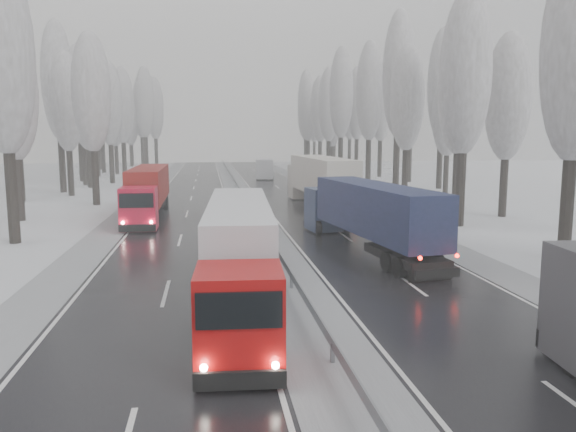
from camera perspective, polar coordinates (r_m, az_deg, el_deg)
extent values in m
cube|color=black|center=(42.34, 3.81, -0.63)|extent=(7.50, 200.00, 0.03)
cube|color=black|center=(41.49, -10.53, -0.93)|extent=(7.50, 200.00, 0.03)
cube|color=#9FA3A7|center=(41.59, -3.28, -0.78)|extent=(3.00, 200.00, 0.04)
cube|color=#9FA3A7|center=(43.62, 10.19, -0.48)|extent=(2.40, 200.00, 0.04)
cube|color=#9FA3A7|center=(42.00, -17.29, -1.05)|extent=(2.40, 200.00, 0.04)
cube|color=slate|center=(41.50, -3.29, 0.01)|extent=(0.06, 200.00, 0.32)
cube|color=slate|center=(39.57, -3.04, -0.82)|extent=(0.12, 0.12, 0.60)
cube|color=slate|center=(71.29, -5.32, 3.14)|extent=(0.12, 0.12, 0.60)
cylinder|color=black|center=(32.58, 26.47, 0.85)|extent=(0.68, 0.68, 5.60)
cylinder|color=black|center=(42.15, 17.13, 2.82)|extent=(0.68, 0.68, 5.62)
ellipsoid|color=gray|center=(42.22, 17.60, 13.73)|extent=(3.60, 3.60, 11.48)
cylinder|color=black|center=(48.24, 21.04, 2.86)|extent=(0.64, 0.64, 4.94)
ellipsoid|color=gray|center=(48.17, 21.47, 11.24)|extent=(3.60, 3.60, 10.09)
cylinder|color=black|center=(50.93, 16.70, 3.52)|extent=(0.66, 0.66, 5.32)
ellipsoid|color=gray|center=(50.94, 17.06, 12.08)|extent=(3.60, 3.60, 10.88)
cylinder|color=black|center=(55.46, 17.10, 4.37)|extent=(0.72, 0.72, 6.31)
ellipsoid|color=gray|center=(55.66, 17.49, 13.67)|extent=(3.60, 3.60, 12.90)
cylinder|color=black|center=(60.24, 11.80, 4.38)|extent=(0.67, 0.67, 5.38)
ellipsoid|color=gray|center=(60.25, 12.01, 11.68)|extent=(3.60, 3.60, 10.98)
cylinder|color=black|center=(66.31, 15.74, 4.23)|extent=(0.62, 0.62, 4.59)
ellipsoid|color=gray|center=(66.22, 15.96, 9.91)|extent=(3.60, 3.60, 9.39)
cylinder|color=black|center=(65.59, 10.93, 5.38)|extent=(0.76, 0.76, 6.95)
ellipsoid|color=gray|center=(65.89, 11.17, 14.03)|extent=(3.60, 3.60, 14.19)
cylinder|color=black|center=(71.82, 15.14, 5.33)|extent=(0.74, 0.74, 6.59)
ellipsoid|color=gray|center=(72.02, 15.42, 12.83)|extent=(3.60, 3.60, 13.46)
cylinder|color=black|center=(75.27, 8.15, 5.56)|extent=(0.72, 0.72, 6.37)
ellipsoid|color=gray|center=(75.43, 8.29, 12.48)|extent=(3.60, 3.60, 13.01)
cylinder|color=black|center=(81.31, 12.22, 5.50)|extent=(0.70, 0.70, 5.97)
ellipsoid|color=gray|center=(81.40, 12.41, 11.51)|extent=(3.60, 3.60, 12.20)
cylinder|color=black|center=(85.27, 5.35, 5.99)|extent=(0.74, 0.74, 6.65)
ellipsoid|color=gray|center=(85.46, 5.43, 12.37)|extent=(3.60, 3.60, 13.59)
cylinder|color=black|center=(91.09, 9.30, 5.89)|extent=(0.71, 0.71, 6.14)
ellipsoid|color=gray|center=(91.19, 9.43, 11.40)|extent=(3.60, 3.60, 12.54)
cylinder|color=black|center=(94.84, 4.11, 6.04)|extent=(0.71, 0.71, 6.05)
ellipsoid|color=gray|center=(94.92, 4.16, 11.26)|extent=(3.60, 3.60, 12.37)
cylinder|color=black|center=(100.11, 6.95, 6.18)|extent=(0.72, 0.72, 6.30)
ellipsoid|color=gray|center=(100.22, 7.04, 11.32)|extent=(3.60, 3.60, 12.87)
cylinder|color=black|center=(102.20, 3.25, 6.14)|extent=(0.70, 0.70, 5.88)
ellipsoid|color=gray|center=(102.26, 3.29, 10.85)|extent=(3.60, 3.60, 12.00)
cylinder|color=black|center=(106.78, 4.49, 5.94)|extent=(0.64, 0.64, 4.86)
ellipsoid|color=gray|center=(106.74, 4.53, 9.66)|extent=(3.60, 3.60, 9.92)
cylinder|color=black|center=(109.01, 2.05, 6.30)|extent=(0.70, 0.70, 5.98)
ellipsoid|color=gray|center=(109.07, 2.08, 10.79)|extent=(3.60, 3.60, 12.21)
cylinder|color=black|center=(114.87, 6.26, 6.40)|extent=(0.71, 0.71, 6.19)
ellipsoid|color=gray|center=(114.95, 6.32, 10.81)|extent=(3.60, 3.60, 12.64)
cylinder|color=black|center=(118.91, 1.84, 6.66)|extent=(0.75, 0.75, 6.86)
ellipsoid|color=gray|center=(119.07, 1.86, 11.38)|extent=(3.60, 3.60, 14.01)
cylinder|color=black|center=(124.23, 4.71, 6.40)|extent=(0.68, 0.68, 5.55)
ellipsoid|color=gray|center=(124.25, 4.76, 10.06)|extent=(3.60, 3.60, 11.33)
cylinder|color=black|center=(129.62, 1.77, 6.62)|extent=(0.71, 0.71, 6.09)
ellipsoid|color=gray|center=(129.68, 1.79, 10.46)|extent=(3.60, 3.60, 12.45)
cylinder|color=black|center=(134.07, 2.67, 6.53)|extent=(0.67, 0.67, 5.49)
ellipsoid|color=gray|center=(134.08, 2.69, 9.88)|extent=(3.60, 3.60, 11.21)
cylinder|color=black|center=(37.56, -26.23, 1.90)|extent=(0.69, 0.69, 5.83)
ellipsoid|color=gray|center=(37.70, -27.05, 14.59)|extent=(3.60, 3.60, 11.92)
cylinder|color=black|center=(47.53, -25.64, 2.58)|extent=(0.65, 0.65, 5.03)
ellipsoid|color=gray|center=(47.48, -26.18, 11.24)|extent=(3.60, 3.60, 10.28)
cylinder|color=black|center=(55.80, -18.99, 3.85)|extent=(0.67, 0.67, 5.44)
ellipsoid|color=gray|center=(55.83, -19.36, 11.82)|extent=(3.60, 3.60, 11.11)
cylinder|color=black|center=(61.61, -25.55, 4.00)|extent=(0.69, 0.69, 5.72)
ellipsoid|color=gray|center=(61.68, -26.02, 11.59)|extent=(3.60, 3.60, 11.69)
cylinder|color=black|center=(65.48, -21.23, 4.22)|extent=(0.66, 0.66, 5.23)
ellipsoid|color=gray|center=(65.47, -21.57, 10.75)|extent=(3.60, 3.60, 10.68)
cylinder|color=black|center=(69.75, -21.96, 4.95)|extent=(0.74, 0.74, 6.60)
ellipsoid|color=gray|center=(69.96, -22.38, 12.68)|extent=(3.60, 3.60, 13.49)
cylinder|color=black|center=(74.86, -19.50, 4.70)|extent=(0.65, 0.65, 5.16)
ellipsoid|color=gray|center=(74.85, -19.77, 10.34)|extent=(3.60, 3.60, 10.54)
cylinder|color=black|center=(79.04, -19.93, 5.07)|extent=(0.69, 0.69, 5.79)
ellipsoid|color=gray|center=(79.10, -20.22, 11.06)|extent=(3.60, 3.60, 11.84)
cylinder|color=black|center=(81.21, -17.48, 5.19)|extent=(0.68, 0.68, 5.64)
ellipsoid|color=gray|center=(81.26, -17.72, 10.88)|extent=(3.60, 3.60, 11.53)
cylinder|color=black|center=(86.02, -20.26, 5.51)|extent=(0.73, 0.73, 6.56)
ellipsoid|color=gray|center=(86.19, -20.57, 11.74)|extent=(3.60, 3.60, 13.40)
cylinder|color=black|center=(91.13, -16.30, 5.57)|extent=(0.69, 0.69, 5.79)
ellipsoid|color=gray|center=(91.18, -16.51, 10.77)|extent=(3.60, 3.60, 11.84)
cylinder|color=black|center=(95.83, -18.80, 5.83)|extent=(0.74, 0.74, 6.65)
ellipsoid|color=gray|center=(95.99, -19.07, 11.49)|extent=(3.60, 3.60, 13.58)
cylinder|color=black|center=(100.76, -17.01, 5.56)|extent=(0.65, 0.65, 5.12)
ellipsoid|color=gray|center=(100.74, -17.19, 9.72)|extent=(3.60, 3.60, 10.46)
cylinder|color=black|center=(105.17, -18.25, 5.79)|extent=(0.69, 0.69, 5.84)
ellipsoid|color=gray|center=(105.22, -18.45, 10.33)|extent=(3.60, 3.60, 11.92)
cylinder|color=black|center=(110.93, -14.20, 6.27)|extent=(0.74, 0.74, 6.67)
ellipsoid|color=gray|center=(111.08, -14.37, 11.19)|extent=(3.60, 3.60, 13.63)
cylinder|color=black|center=(116.20, -18.49, 6.08)|extent=(0.72, 0.72, 6.31)
ellipsoid|color=gray|center=(116.29, -18.69, 10.52)|extent=(3.60, 3.60, 12.88)
cylinder|color=black|center=(120.18, -13.24, 6.33)|extent=(0.72, 0.72, 6.29)
ellipsoid|color=gray|center=(120.27, -13.38, 10.61)|extent=(3.60, 3.60, 12.84)
cylinder|color=black|center=(124.79, -15.64, 5.98)|extent=(0.64, 0.64, 4.86)
ellipsoid|color=gray|center=(124.76, -15.77, 9.16)|extent=(3.60, 3.60, 9.92)
cylinder|color=black|center=(127.09, -14.56, 6.45)|extent=(0.74, 0.74, 6.63)
ellipsoid|color=gray|center=(127.20, -14.72, 10.72)|extent=(3.60, 3.60, 13.54)
cylinder|color=black|center=(131.40, -15.57, 6.28)|extent=(0.69, 0.69, 5.79)
ellipsoid|color=gray|center=(131.44, -15.71, 9.88)|extent=(3.60, 3.60, 11.82)
cube|color=black|center=(19.22, 27.15, -4.47)|extent=(2.50, 0.30, 1.09)
cube|color=black|center=(19.83, 26.60, -10.24)|extent=(2.72, 0.37, 0.54)
cylinder|color=black|center=(17.36, 27.23, -12.61)|extent=(0.47, 1.16, 1.13)
sphere|color=white|center=(19.24, 23.94, -9.27)|extent=(0.24, 0.24, 0.24)
cube|color=navy|center=(37.64, 4.09, 0.64)|extent=(2.67, 2.75, 2.83)
cube|color=black|center=(38.67, 3.50, 1.83)|extent=(2.16, 0.39, 0.94)
cube|color=black|center=(38.99, 3.43, -0.77)|extent=(2.36, 0.46, 0.47)
cube|color=#141D37|center=(30.76, 8.78, 0.75)|extent=(4.04, 12.48, 2.64)
cube|color=black|center=(25.72, 14.43, -5.45)|extent=(2.17, 0.41, 0.42)
cube|color=black|center=(28.06, 11.58, -3.84)|extent=(2.76, 5.42, 0.42)
cube|color=black|center=(26.20, 13.84, -5.61)|extent=(2.16, 0.35, 0.57)
cylinder|color=black|center=(36.77, 3.02, -1.21)|extent=(0.46, 1.02, 0.98)
cylinder|color=black|center=(37.45, 5.89, -1.07)|extent=(0.46, 1.02, 0.98)
cylinder|color=black|center=(27.34, 10.09, -4.58)|extent=(0.46, 1.02, 0.98)
cylinder|color=black|center=(28.24, 13.71, -4.28)|extent=(0.46, 1.02, 0.98)
cylinder|color=black|center=(26.27, 11.26, -5.13)|extent=(0.46, 1.02, 0.98)
cylinder|color=black|center=(27.21, 14.99, -4.79)|extent=(0.46, 1.02, 0.98)
sphere|color=#FF0C05|center=(25.07, 12.79, -3.98)|extent=(0.19, 0.19, 0.19)
sphere|color=#FF0C05|center=(25.97, 16.28, -3.69)|extent=(0.19, 0.19, 0.19)
sphere|color=white|center=(38.68, 2.17, -0.27)|extent=(0.21, 0.21, 0.21)
sphere|color=white|center=(39.27, 4.66, -0.17)|extent=(0.21, 0.21, 0.21)
cube|color=#AEA79A|center=(58.41, 1.42, 3.60)|extent=(2.91, 3.02, 3.35)
cube|color=black|center=(59.71, 1.15, 4.45)|extent=(2.57, 0.22, 1.12)
cube|color=black|center=(60.00, 1.12, 2.44)|extent=(2.80, 0.28, 0.56)
cube|color=beige|center=(49.85, 3.50, 4.16)|extent=(3.45, 14.63, 3.13)
cube|color=black|center=(43.06, 5.81, 0.30)|extent=(2.57, 0.24, 0.50)
cube|color=black|center=(46.18, 4.67, 1.12)|extent=(2.71, 6.24, 0.50)
cube|color=black|center=(43.68, 5.58, 0.12)|extent=(2.57, 0.17, 0.67)
cylinder|color=black|center=(57.42, 0.46, 2.26)|extent=(0.44, 1.18, 1.16)
cylinder|color=black|center=(57.90, 2.74, 2.30)|extent=(0.44, 1.18, 1.16)
cylinder|color=black|center=(45.49, 3.39, 0.70)|extent=(0.44, 1.18, 1.16)
cylinder|color=black|center=(46.10, 6.22, 0.77)|extent=(0.44, 1.18, 1.16)
cylinder|color=black|center=(44.09, 3.84, 0.46)|extent=(0.44, 1.18, 1.16)
cylinder|color=black|center=(44.73, 6.76, 0.53)|extent=(0.44, 1.18, 1.16)
sphere|color=#FF0C05|center=(42.59, 4.49, 1.44)|extent=(0.22, 0.22, 0.22)
sphere|color=#FF0C05|center=(43.18, 7.21, 1.50)|extent=(0.22, 0.22, 0.22)
sphere|color=white|center=(59.78, 0.12, 2.85)|extent=(0.25, 0.25, 0.25)
sphere|color=white|center=(60.21, 2.11, 2.88)|extent=(0.25, 0.25, 0.25)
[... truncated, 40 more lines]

